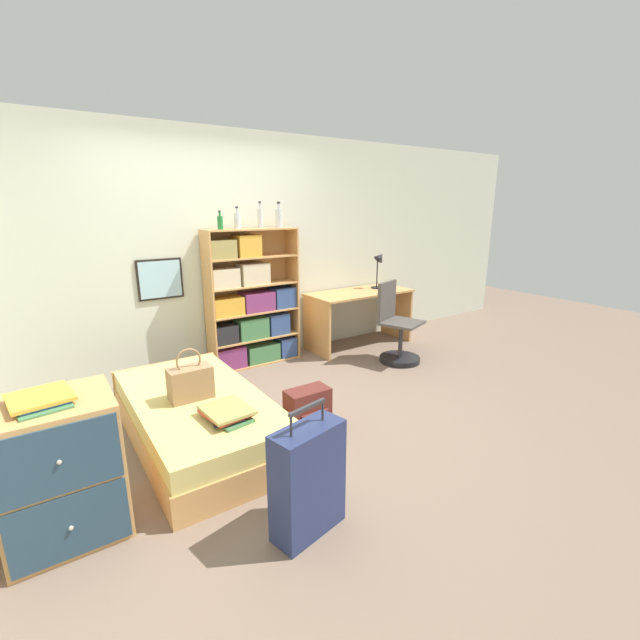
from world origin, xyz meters
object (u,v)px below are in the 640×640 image
at_px(bottle_blue, 279,218).
at_px(desk_chair, 397,336).
at_px(dresser, 61,469).
at_px(suitcase, 308,480).
at_px(bottle_green, 220,222).
at_px(book_stack_on_bed, 227,413).
at_px(desk_lamp, 379,263).
at_px(bottle_clear, 260,218).
at_px(desk, 359,307).
at_px(bookcase, 250,307).
at_px(backpack, 308,411).
at_px(magazine_pile_on_dresser, 40,399).
at_px(bottle_brown, 237,220).
at_px(handbag, 190,382).
at_px(bed, 198,417).

xyz_separation_m(bottle_blue, desk_chair, (1.06, -0.88, -1.36)).
bearing_deg(dresser, suitcase, -33.68).
bearing_deg(bottle_green, book_stack_on_bed, -112.20).
distance_m(dresser, bottle_blue, 3.31).
height_order(dresser, desk_chair, desk_chair).
bearing_deg(desk_lamp, bottle_clear, 175.83).
distance_m(book_stack_on_bed, desk, 2.99).
bearing_deg(bottle_green, bookcase, 6.83).
distance_m(bottle_clear, desk_chair, 2.08).
distance_m(desk_lamp, desk_chair, 1.16).
relative_size(suitcase, bottle_blue, 2.75).
xyz_separation_m(dresser, desk, (3.50, 1.72, 0.12)).
distance_m(bottle_clear, backpack, 2.32).
bearing_deg(desk_lamp, backpack, -143.53).
relative_size(magazine_pile_on_dresser, desk, 0.27).
bearing_deg(bottle_brown, book_stack_on_bed, -117.28).
height_order(magazine_pile_on_dresser, bottle_green, bottle_green).
bearing_deg(suitcase, handbag, 100.08).
distance_m(magazine_pile_on_dresser, bottle_brown, 2.84).
distance_m(bed, dresser, 1.13).
bearing_deg(backpack, book_stack_on_bed, -172.65).
relative_size(dresser, bottle_brown, 3.46).
relative_size(suitcase, bookcase, 0.50).
height_order(handbag, bottle_green, bottle_green).
xyz_separation_m(dresser, bottle_clear, (2.20, 1.90, 1.27)).
height_order(handbag, bookcase, bookcase).
bearing_deg(suitcase, book_stack_on_bed, 98.64).
relative_size(bottle_brown, desk, 0.17).
bearing_deg(bottle_clear, bookcase, -171.45).
bearing_deg(dresser, bookcase, 42.77).
bearing_deg(desk, bottle_clear, 172.12).
xyz_separation_m(dresser, bottle_green, (1.71, 1.84, 1.23)).
bearing_deg(suitcase, bottle_blue, 63.73).
distance_m(bookcase, backpack, 1.79).
distance_m(bed, desk_lamp, 3.29).
relative_size(dresser, bottle_blue, 2.84).
height_order(book_stack_on_bed, desk_chair, desk_chair).
distance_m(bed, suitcase, 1.35).
relative_size(bottle_brown, desk_chair, 0.25).
bearing_deg(handbag, bottle_clear, 46.09).
distance_m(bottle_blue, desk_chair, 1.94).
bearing_deg(desk, bed, -156.05).
relative_size(book_stack_on_bed, magazine_pile_on_dresser, 1.02).
xyz_separation_m(dresser, bookcase, (2.03, 1.87, 0.28)).
distance_m(desk, desk_chair, 0.76).
bearing_deg(bottle_green, magazine_pile_on_dresser, -133.68).
xyz_separation_m(bed, handbag, (-0.04, -0.04, 0.32)).
xyz_separation_m(bottle_green, desk_chair, (1.78, -0.84, -1.33)).
bearing_deg(desk_lamp, desk_chair, -116.53).
bearing_deg(desk_chair, suitcase, -143.52).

